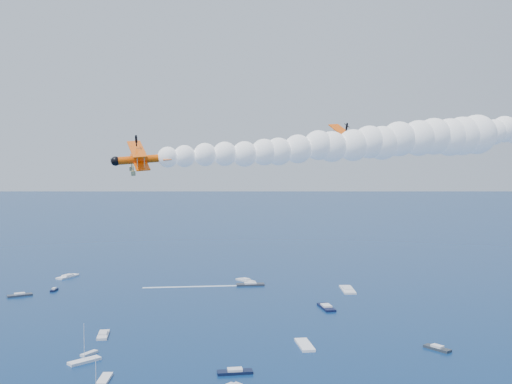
{
  "coord_description": "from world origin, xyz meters",
  "views": [
    {
      "loc": [
        7.32,
        -54.94,
        51.18
      ],
      "look_at": [
        2.2,
        30.15,
        46.72
      ],
      "focal_mm": 41.89,
      "sensor_mm": 36.0,
      "label": 1
    }
  ],
  "objects": [
    {
      "name": "biplane_lead",
      "position": [
        16.1,
        40.54,
        54.07
      ],
      "size": [
        11.03,
        12.34,
        8.79
      ],
      "primitive_type": null,
      "rotation": [
        -0.41,
        0.07,
        3.56
      ],
      "color": "#F15005"
    },
    {
      "name": "biplane_trail",
      "position": [
        -11.7,
        19.75,
        51.36
      ],
      "size": [
        9.93,
        11.34,
        7.49
      ],
      "primitive_type": null,
      "rotation": [
        -0.26,
        0.07,
        3.49
      ],
      "color": "#F55305"
    },
    {
      "name": "smoke_trail_lead",
      "position": [
        40.25,
        51.22,
        56.05
      ],
      "size": [
        54.62,
        42.43,
        9.89
      ],
      "primitive_type": null,
      "rotation": [
        0.0,
        0.0,
        3.56
      ],
      "color": "white"
    },
    {
      "name": "smoke_trail_trail",
      "position": [
        13.15,
        28.66,
        53.34
      ],
      "size": [
        54.38,
        37.33,
        9.89
      ],
      "primitive_type": null,
      "rotation": [
        0.0,
        0.0,
        3.49
      ],
      "color": "white"
    },
    {
      "name": "spectator_boats",
      "position": [
        2.34,
        121.19,
        0.35
      ],
      "size": [
        222.82,
        192.71,
        0.7
      ],
      "color": "#2F333F",
      "rests_on": "ground"
    },
    {
      "name": "boat_wakes",
      "position": [
        15.66,
        120.77,
        0.03
      ],
      "size": [
        168.78,
        145.55,
        0.04
      ],
      "color": "white",
      "rests_on": "ground"
    }
  ]
}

